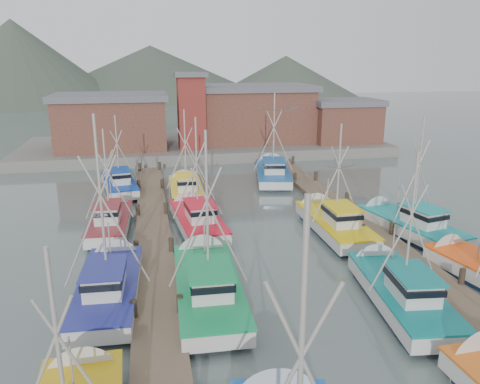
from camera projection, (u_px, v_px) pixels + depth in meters
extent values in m
plane|color=#4B5A57|center=(295.00, 287.00, 23.89)|extent=(260.00, 260.00, 0.00)
cube|color=brown|center=(155.00, 262.00, 26.30)|extent=(2.20, 46.00, 0.40)
cylinder|color=black|center=(134.00, 316.00, 20.39)|extent=(0.30, 0.30, 1.50)
cylinder|color=black|center=(137.00, 253.00, 26.99)|extent=(0.30, 0.30, 1.50)
cylinder|color=black|center=(138.00, 214.00, 33.59)|extent=(0.30, 0.30, 1.50)
cylinder|color=black|center=(139.00, 189.00, 40.19)|extent=(0.30, 0.30, 1.50)
cylinder|color=black|center=(140.00, 170.00, 46.79)|extent=(0.30, 0.30, 1.50)
cylinder|color=black|center=(180.00, 311.00, 20.76)|extent=(0.30, 0.30, 1.50)
cylinder|color=black|center=(171.00, 250.00, 27.36)|extent=(0.30, 0.30, 1.50)
cylinder|color=black|center=(166.00, 213.00, 33.96)|extent=(0.30, 0.30, 1.50)
cylinder|color=black|center=(162.00, 188.00, 40.56)|extent=(0.30, 0.30, 1.50)
cylinder|color=black|center=(160.00, 169.00, 47.16)|extent=(0.30, 0.30, 1.50)
cube|color=brown|center=(384.00, 244.00, 28.92)|extent=(2.20, 46.00, 0.40)
cylinder|color=black|center=(425.00, 286.00, 23.01)|extent=(0.30, 0.30, 1.50)
cylinder|color=black|center=(362.00, 235.00, 29.61)|extent=(0.30, 0.30, 1.50)
cylinder|color=black|center=(322.00, 203.00, 36.21)|extent=(0.30, 0.30, 1.50)
cylinder|color=black|center=(295.00, 181.00, 42.81)|extent=(0.30, 0.30, 1.50)
cylinder|color=black|center=(275.00, 164.00, 49.41)|extent=(0.30, 0.30, 1.50)
cylinder|color=black|center=(461.00, 283.00, 23.38)|extent=(0.30, 0.30, 1.50)
cylinder|color=black|center=(391.00, 233.00, 29.98)|extent=(0.30, 0.30, 1.50)
cylinder|color=black|center=(347.00, 202.00, 36.58)|extent=(0.30, 0.30, 1.50)
cylinder|color=black|center=(316.00, 180.00, 43.18)|extent=(0.30, 0.30, 1.50)
cylinder|color=black|center=(293.00, 164.00, 49.78)|extent=(0.30, 0.30, 1.50)
cube|color=slate|center=(205.00, 146.00, 58.62)|extent=(44.00, 16.00, 1.20)
cube|color=brown|center=(112.00, 124.00, 53.75)|extent=(12.00, 8.00, 5.50)
cube|color=slate|center=(110.00, 97.00, 52.90)|extent=(12.72, 8.48, 0.70)
cube|color=brown|center=(252.00, 116.00, 58.72)|extent=(14.00, 9.00, 6.20)
cube|color=slate|center=(252.00, 88.00, 57.77)|extent=(14.84, 9.54, 0.70)
cube|color=brown|center=(343.00, 123.00, 58.18)|extent=(8.00, 6.00, 4.50)
cube|color=slate|center=(345.00, 102.00, 57.46)|extent=(8.48, 6.36, 0.70)
cube|color=maroon|center=(191.00, 113.00, 53.20)|extent=(3.00, 3.00, 8.00)
cube|color=slate|center=(190.00, 75.00, 52.03)|extent=(3.60, 3.60, 0.50)
cone|color=#3F4A3D|center=(20.00, 102.00, 124.85)|extent=(110.00, 110.00, 42.00)
cone|color=#3F4A3D|center=(152.00, 96.00, 145.54)|extent=(140.00, 140.00, 30.00)
cone|color=#3F4A3D|center=(285.00, 96.00, 143.59)|extent=(90.00, 90.00, 24.00)
cylinder|color=#A29D95|center=(300.00, 375.00, 9.63)|extent=(0.15, 0.15, 7.76)
cone|color=silver|center=(474.00, 354.00, 17.56)|extent=(2.97, 1.23, 2.92)
cone|color=silver|center=(85.00, 369.00, 16.75)|extent=(2.56, 1.19, 2.52)
cylinder|color=#A29D95|center=(59.00, 354.00, 11.86)|extent=(0.13, 0.13, 5.87)
cylinder|color=#A29D95|center=(39.00, 380.00, 11.93)|extent=(2.11, 0.17, 4.59)
cylinder|color=#A29D95|center=(84.00, 374.00, 12.17)|extent=(2.11, 0.17, 4.59)
cylinder|color=#A29D95|center=(72.00, 372.00, 13.85)|extent=(0.07, 0.07, 2.42)
cube|color=#101F36|center=(209.00, 301.00, 22.44)|extent=(2.83, 7.94, 0.70)
cube|color=silver|center=(208.00, 288.00, 22.26)|extent=(3.22, 9.03, 0.80)
cube|color=#118D4D|center=(208.00, 281.00, 22.16)|extent=(3.31, 9.12, 0.10)
cone|color=silver|center=(201.00, 254.00, 26.54)|extent=(2.83, 1.20, 2.79)
cube|color=silver|center=(210.00, 280.00, 20.99)|extent=(1.90, 2.74, 1.10)
cube|color=black|center=(210.00, 276.00, 20.92)|extent=(2.02, 3.01, 0.28)
cube|color=#118D4D|center=(210.00, 268.00, 20.82)|extent=(2.14, 3.20, 0.07)
cylinder|color=#A29D95|center=(207.00, 210.00, 20.99)|extent=(0.13, 0.13, 7.20)
cylinder|color=#A29D95|center=(195.00, 228.00, 21.14)|extent=(2.58, 0.18, 5.63)
cylinder|color=#A29D95|center=(220.00, 227.00, 21.31)|extent=(2.58, 0.18, 5.63)
cylinder|color=#A29D95|center=(205.00, 244.00, 23.35)|extent=(0.08, 0.08, 2.49)
cube|color=#101F36|center=(400.00, 307.00, 21.88)|extent=(3.11, 7.28, 0.70)
cube|color=silver|center=(402.00, 294.00, 21.71)|extent=(3.53, 8.27, 0.80)
cube|color=#0C7574|center=(402.00, 287.00, 21.60)|extent=(3.62, 8.36, 0.10)
cone|color=silver|center=(371.00, 261.00, 25.59)|extent=(2.62, 1.39, 2.51)
cube|color=silver|center=(413.00, 286.00, 20.52)|extent=(1.89, 2.58, 1.10)
cube|color=black|center=(413.00, 281.00, 20.46)|extent=(2.02, 2.83, 0.28)
cube|color=#0C7574|center=(414.00, 273.00, 20.36)|extent=(2.14, 3.00, 0.07)
cylinder|color=#A29D95|center=(411.00, 223.00, 20.56)|extent=(0.12, 0.12, 6.38)
cylinder|color=#A29D95|center=(398.00, 239.00, 20.73)|extent=(2.28, 0.35, 4.99)
cylinder|color=#A29D95|center=(420.00, 238.00, 20.81)|extent=(2.28, 0.35, 4.99)
cylinder|color=#A29D95|center=(393.00, 250.00, 22.65)|extent=(0.07, 0.07, 2.24)
cube|color=#101F36|center=(110.00, 301.00, 22.43)|extent=(2.67, 7.31, 0.70)
cube|color=silver|center=(109.00, 289.00, 22.25)|extent=(3.03, 8.30, 0.80)
cube|color=navy|center=(108.00, 281.00, 22.15)|extent=(3.12, 8.39, 0.10)
cone|color=silver|center=(118.00, 257.00, 26.18)|extent=(2.60, 1.22, 2.56)
cube|color=silver|center=(105.00, 280.00, 21.05)|extent=(1.76, 2.53, 1.10)
cube|color=black|center=(104.00, 275.00, 20.99)|extent=(1.88, 2.78, 0.28)
cube|color=navy|center=(104.00, 268.00, 20.89)|extent=(1.99, 2.95, 0.07)
cylinder|color=#A29D95|center=(101.00, 203.00, 20.90)|extent=(0.13, 0.13, 7.90)
cylinder|color=#A29D95|center=(90.00, 223.00, 21.07)|extent=(2.82, 0.22, 6.17)
cylinder|color=#A29D95|center=(115.00, 221.00, 21.23)|extent=(2.82, 0.22, 6.17)
cylinder|color=#A29D95|center=(110.00, 246.00, 23.21)|extent=(0.07, 0.07, 2.46)
cone|color=silver|center=(440.00, 251.00, 27.02)|extent=(2.62, 1.56, 2.45)
cylinder|color=#A29D95|center=(480.00, 237.00, 24.33)|extent=(0.08, 0.08, 2.27)
cube|color=#101F36|center=(198.00, 230.00, 31.77)|extent=(2.93, 7.20, 0.70)
cube|color=silver|center=(198.00, 220.00, 31.59)|extent=(3.33, 8.18, 0.80)
cube|color=red|center=(197.00, 215.00, 31.48)|extent=(3.41, 8.26, 0.10)
cone|color=silver|center=(187.00, 205.00, 35.30)|extent=(2.58, 1.33, 2.49)
cube|color=silver|center=(200.00, 211.00, 30.44)|extent=(1.83, 2.53, 1.10)
cube|color=black|center=(200.00, 208.00, 30.38)|extent=(1.95, 2.78, 0.28)
cube|color=red|center=(200.00, 203.00, 30.28)|extent=(2.07, 2.95, 0.07)
cylinder|color=#A29D95|center=(197.00, 168.00, 30.42)|extent=(0.12, 0.12, 6.58)
cylinder|color=#A29D95|center=(189.00, 180.00, 30.50)|extent=(2.35, 0.30, 5.14)
cylinder|color=#A29D95|center=(205.00, 179.00, 30.78)|extent=(2.35, 0.30, 5.14)
cylinder|color=#A29D95|center=(193.00, 192.00, 32.47)|extent=(0.07, 0.07, 2.22)
cube|color=#101F36|center=(334.00, 233.00, 31.05)|extent=(2.38, 7.27, 0.70)
cube|color=silver|center=(335.00, 224.00, 30.87)|extent=(2.70, 8.26, 0.80)
cube|color=#E1C209|center=(335.00, 219.00, 30.77)|extent=(2.78, 8.35, 0.10)
cone|color=silver|center=(313.00, 208.00, 34.81)|extent=(2.58, 1.10, 2.58)
cube|color=silver|center=(341.00, 215.00, 29.67)|extent=(1.67, 2.48, 1.10)
cube|color=black|center=(342.00, 212.00, 29.61)|extent=(1.78, 2.73, 0.28)
cube|color=#E1C209|center=(342.00, 207.00, 29.51)|extent=(1.89, 2.89, 0.07)
cylinder|color=#A29D95|center=(339.00, 173.00, 29.74)|extent=(0.12, 0.12, 6.26)
cylinder|color=#A29D95|center=(330.00, 184.00, 29.84)|extent=(2.24, 0.09, 4.90)
cylinder|color=#A29D95|center=(346.00, 184.00, 30.04)|extent=(2.24, 0.09, 4.90)
cylinder|color=#A29D95|center=(327.00, 195.00, 31.83)|extent=(0.07, 0.07, 2.31)
cube|color=#101F36|center=(111.00, 231.00, 31.43)|extent=(2.38, 6.52, 0.70)
cube|color=silver|center=(110.00, 222.00, 31.25)|extent=(2.70, 7.40, 0.80)
cube|color=maroon|center=(110.00, 217.00, 31.15)|extent=(2.78, 7.48, 0.10)
cone|color=silver|center=(116.00, 208.00, 34.76)|extent=(2.33, 1.20, 2.28)
cube|color=silver|center=(108.00, 213.00, 30.16)|extent=(1.57, 2.26, 1.10)
cube|color=black|center=(107.00, 210.00, 30.09)|extent=(1.68, 2.48, 0.28)
cube|color=maroon|center=(107.00, 204.00, 29.99)|extent=(1.78, 2.63, 0.07)
cylinder|color=#A29D95|center=(106.00, 174.00, 30.19)|extent=(0.11, 0.11, 5.88)
cylinder|color=#A29D95|center=(99.00, 185.00, 30.31)|extent=(2.11, 0.18, 4.60)
cylinder|color=#A29D95|center=(115.00, 184.00, 30.45)|extent=(2.11, 0.18, 4.60)
cylinder|color=#A29D95|center=(111.00, 194.00, 32.06)|extent=(0.07, 0.07, 2.19)
cube|color=#101F36|center=(410.00, 235.00, 30.77)|extent=(3.67, 7.26, 0.70)
cube|color=silver|center=(411.00, 226.00, 30.59)|extent=(4.17, 8.24, 0.80)
cube|color=teal|center=(412.00, 220.00, 30.48)|extent=(4.27, 8.34, 0.10)
cone|color=silver|center=(372.00, 211.00, 34.11)|extent=(2.66, 1.59, 2.49)
cube|color=silver|center=(423.00, 216.00, 29.49)|extent=(2.06, 2.65, 1.10)
cube|color=black|center=(424.00, 213.00, 29.43)|extent=(2.21, 2.90, 0.28)
cube|color=teal|center=(424.00, 207.00, 29.33)|extent=(2.35, 3.07, 0.07)
cylinder|color=#A29D95|center=(419.00, 170.00, 29.40)|extent=(0.14, 0.14, 6.80)
cylinder|color=#A29D95|center=(411.00, 183.00, 29.42)|extent=(2.40, 0.59, 5.32)
cylinder|color=#A29D95|center=(424.00, 181.00, 29.82)|extent=(2.40, 0.59, 5.32)
cylinder|color=#A29D95|center=(398.00, 197.00, 31.40)|extent=(0.08, 0.08, 2.31)
cube|color=#101F36|center=(187.00, 198.00, 38.81)|extent=(2.32, 6.81, 0.70)
cube|color=silver|center=(186.00, 191.00, 38.63)|extent=(2.64, 7.74, 0.80)
cube|color=yellow|center=(186.00, 186.00, 38.52)|extent=(2.72, 7.82, 0.10)
cone|color=silver|center=(184.00, 181.00, 42.31)|extent=(2.42, 1.14, 2.40)
cube|color=silver|center=(187.00, 183.00, 37.49)|extent=(1.59, 2.34, 1.10)
cube|color=black|center=(187.00, 180.00, 37.43)|extent=(1.70, 2.57, 0.28)
cube|color=yellow|center=(187.00, 175.00, 37.33)|extent=(1.80, 2.72, 0.07)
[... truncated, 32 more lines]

